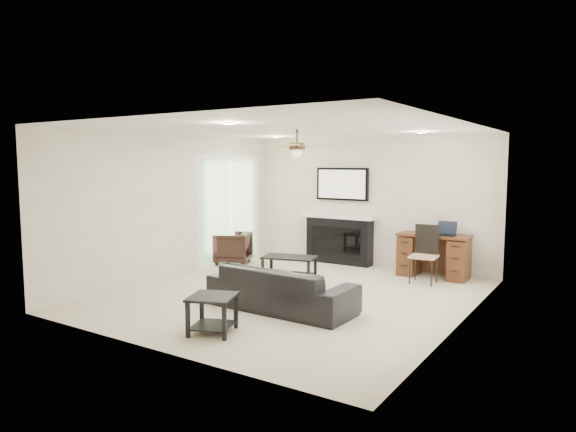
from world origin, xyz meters
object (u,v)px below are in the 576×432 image
at_px(sofa, 281,288).
at_px(fireplace_unit, 339,216).
at_px(coffee_table, 289,268).
at_px(armchair, 232,248).
at_px(desk, 434,256).

relative_size(sofa, fireplace_unit, 1.08).
bearing_deg(fireplace_unit, sofa, -76.02).
bearing_deg(sofa, fireplace_unit, -74.55).
relative_size(coffee_table, fireplace_unit, 0.47).
bearing_deg(sofa, armchair, -38.11).
distance_m(fireplace_unit, desk, 2.06).
bearing_deg(desk, sofa, -110.10).
bearing_deg(coffee_table, sofa, -74.69).
relative_size(fireplace_unit, desk, 1.57).
bearing_deg(coffee_table, fireplace_unit, 73.49).
bearing_deg(desk, fireplace_unit, 174.06).
height_order(sofa, fireplace_unit, fireplace_unit).
height_order(armchair, coffee_table, armchair).
distance_m(armchair, desk, 3.86).
bearing_deg(fireplace_unit, armchair, -146.62).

